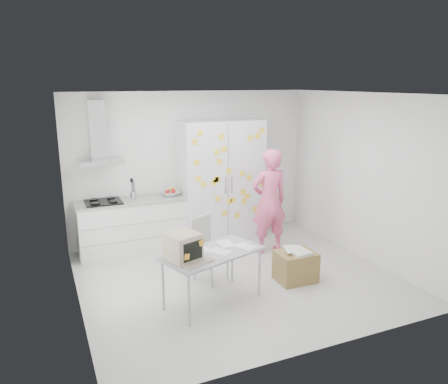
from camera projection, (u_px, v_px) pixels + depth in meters
name	position (u px, v px, depth m)	size (l,w,h in m)	color
floor	(237.00, 278.00, 6.56)	(4.50, 4.00, 0.02)	silver
walls	(218.00, 180.00, 6.86)	(4.52, 4.01, 2.70)	white
ceiling	(238.00, 94.00, 5.89)	(4.50, 4.00, 0.02)	white
counter_run	(132.00, 225.00, 7.49)	(1.84, 0.63, 1.28)	white
range_hood	(98.00, 139.00, 7.07)	(0.70, 0.48, 1.01)	silver
tall_cabinet	(221.00, 181.00, 7.95)	(1.50, 0.68, 2.20)	silver
person	(269.00, 201.00, 7.36)	(0.65, 0.43, 1.79)	#E85A89
desk	(195.00, 250.00, 5.49)	(1.46, 1.04, 1.05)	#989FA2
chair	(207.00, 244.00, 6.41)	(0.57, 0.57, 0.95)	#AFAFAD
cardboard_box	(296.00, 266.00, 6.41)	(0.57, 0.47, 0.49)	olive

